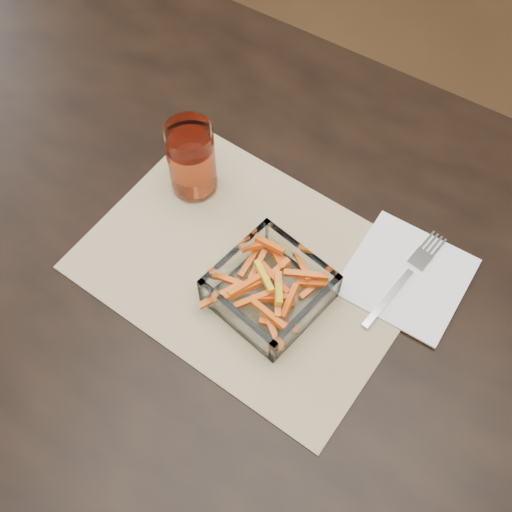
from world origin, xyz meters
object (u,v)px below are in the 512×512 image
object	(u,v)px
dining_table	(293,307)
tumbler	(192,161)
fork	(406,276)
glass_bowl	(270,290)

from	to	relation	value
dining_table	tumbler	size ratio (longest dim) A/B	12.88
tumbler	fork	world-z (taller)	tumbler
dining_table	tumbler	xyz separation A→B (m)	(-0.22, 0.06, 0.15)
tumbler	fork	size ratio (longest dim) A/B	0.66
glass_bowl	dining_table	bearing A→B (deg)	68.19
dining_table	glass_bowl	xyz separation A→B (m)	(-0.02, -0.04, 0.11)
fork	dining_table	bearing A→B (deg)	-138.62
fork	glass_bowl	bearing A→B (deg)	-130.60
glass_bowl	fork	xyz separation A→B (m)	(0.15, 0.13, -0.02)
dining_table	tumbler	bearing A→B (deg)	164.50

